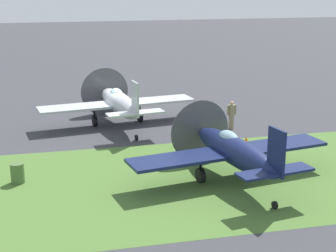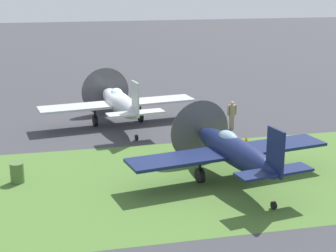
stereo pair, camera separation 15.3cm
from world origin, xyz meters
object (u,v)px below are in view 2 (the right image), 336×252
at_px(fuel_drum, 17,173).
at_px(runway_marker_cone, 246,140).
at_px(airplane_lead, 119,102).
at_px(airplane_wingman, 233,150).
at_px(ground_crew_chief, 232,115).

xyz_separation_m(fuel_drum, runway_marker_cone, (11.90, 2.96, -0.23)).
height_order(airplane_lead, fuel_drum, airplane_lead).
height_order(airplane_wingman, ground_crew_chief, airplane_wingman).
height_order(airplane_lead, runway_marker_cone, airplane_lead).
bearing_deg(fuel_drum, runway_marker_cone, 13.97).
relative_size(ground_crew_chief, fuel_drum, 1.92).
xyz_separation_m(ground_crew_chief, runway_marker_cone, (-0.21, -2.99, -0.69)).
bearing_deg(airplane_lead, runway_marker_cone, -49.27).
relative_size(airplane_wingman, runway_marker_cone, 21.79).
bearing_deg(airplane_lead, fuel_drum, -132.63).
relative_size(airplane_lead, fuel_drum, 10.85).
bearing_deg(runway_marker_cone, airplane_lead, 138.93).
distance_m(airplane_wingman, runway_marker_cone, 5.64).
distance_m(airplane_lead, airplane_wingman, 10.88).
bearing_deg(airplane_lead, airplane_wingman, -78.82).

